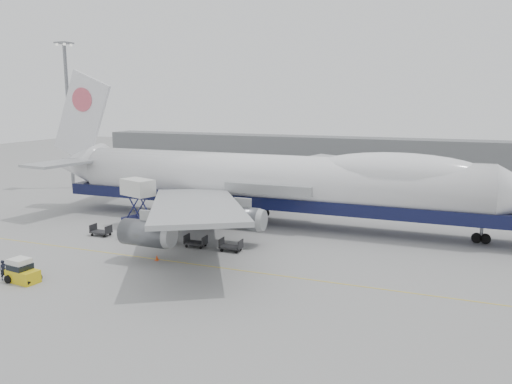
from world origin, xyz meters
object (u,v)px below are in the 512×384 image
at_px(baggage_tug, 22,272).
at_px(ground_worker, 4,270).
at_px(catering_truck, 138,200).
at_px(airliner, 274,181).

relative_size(baggage_tug, ground_worker, 1.67).
xyz_separation_m(catering_truck, ground_worker, (-0.24, -20.37, -2.52)).
bearing_deg(baggage_tug, airliner, 70.63).
distance_m(catering_truck, baggage_tug, 20.38).
xyz_separation_m(airliner, ground_worker, (-15.55, -27.86, -4.72)).
height_order(baggage_tug, ground_worker, baggage_tug).
xyz_separation_m(airliner, baggage_tug, (-13.68, -27.64, -4.70)).
height_order(airliner, baggage_tug, airliner).
bearing_deg(catering_truck, ground_worker, -70.98).
relative_size(airliner, baggage_tug, 22.23).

